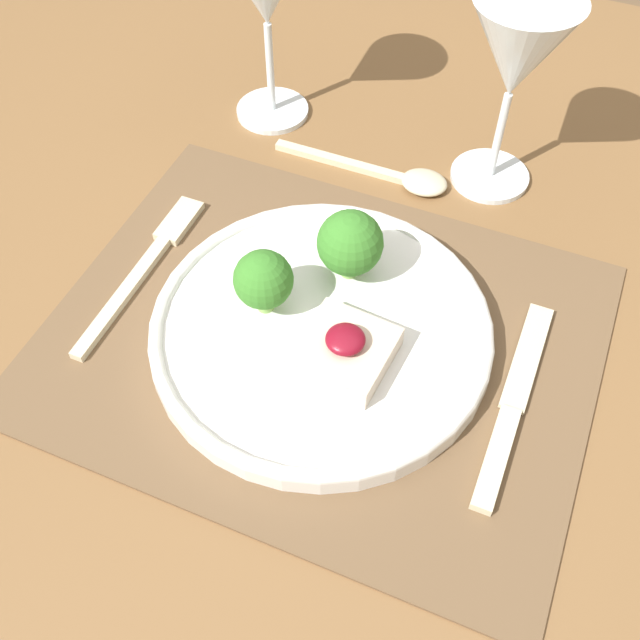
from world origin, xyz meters
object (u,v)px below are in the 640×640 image
dinner_plate (320,320)px  spoon (399,176)px  fork (149,261)px  knife (510,414)px  wine_glass_near (517,56)px

dinner_plate → spoon: 0.21m
fork → spoon: size_ratio=1.09×
fork → spoon: 0.26m
fork → knife: (0.34, -0.03, 0.00)m
fork → knife: 0.34m
fork → spoon: (0.17, 0.20, -0.00)m
knife → spoon: spoon is taller
fork → dinner_plate: bearing=-2.2°
fork → wine_glass_near: size_ratio=1.05×
dinner_plate → fork: bearing=176.5°
dinner_plate → wine_glass_near: wine_glass_near is taller
dinner_plate → wine_glass_near: (0.08, 0.24, 0.12)m
dinner_plate → fork: size_ratio=1.42×
knife → spoon: (-0.17, 0.22, -0.00)m
dinner_plate → fork: dinner_plate is taller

